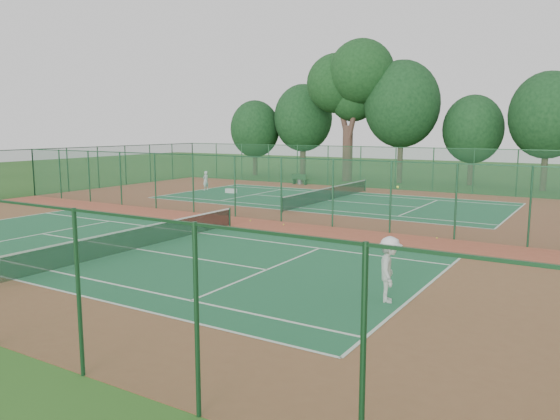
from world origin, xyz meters
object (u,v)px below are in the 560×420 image
object	(u,v)px
kit_bag	(231,191)
big_tree	(350,82)
player_far	(206,181)
bench	(299,179)
trash_bin	(300,179)
player_near	(389,269)

from	to	relation	value
kit_bag	big_tree	size ratio (longest dim) A/B	0.07
player_far	bench	xyz separation A→B (m)	(4.25, 7.90, -0.30)
player_far	bench	size ratio (longest dim) A/B	0.99
trash_bin	kit_bag	xyz separation A→B (m)	(-1.30, -8.60, -0.26)
trash_bin	kit_bag	size ratio (longest dim) A/B	0.96
player_far	bench	world-z (taller)	player_far
player_far	kit_bag	xyz separation A→B (m)	(2.83, -0.39, -0.62)
bench	kit_bag	bearing A→B (deg)	-95.61
player_near	kit_bag	xyz separation A→B (m)	(-19.86, 19.14, -0.81)
player_far	bench	distance (m)	8.97
player_far	kit_bag	distance (m)	2.92
bench	big_tree	xyz separation A→B (m)	(2.34, 5.41, 8.71)
player_near	bench	distance (m)	33.05
bench	player_far	bearing A→B (deg)	-114.17
player_near	player_far	xyz separation A→B (m)	(-22.69, 19.53, -0.19)
big_tree	bench	bearing A→B (deg)	-113.37
kit_bag	big_tree	distance (m)	16.84
player_near	kit_bag	size ratio (longest dim) A/B	2.15
trash_bin	kit_bag	bearing A→B (deg)	-98.59
player_near	big_tree	distance (m)	37.49
big_tree	trash_bin	bearing A→B (deg)	-115.80
player_far	trash_bin	distance (m)	9.20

